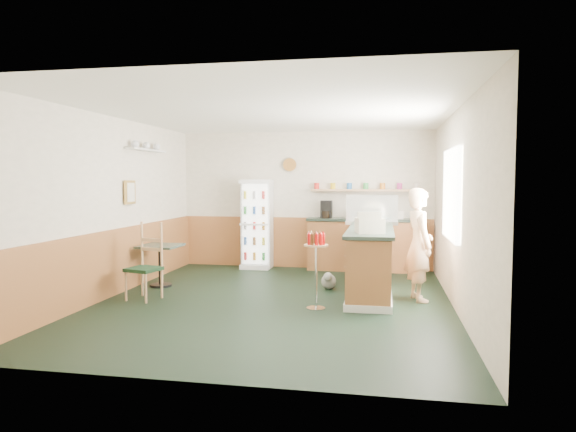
% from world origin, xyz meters
% --- Properties ---
extents(ground, '(6.00, 6.00, 0.00)m').
position_xyz_m(ground, '(0.00, 0.00, 0.00)').
color(ground, black).
rests_on(ground, ground).
extents(room_envelope, '(5.04, 6.02, 2.72)m').
position_xyz_m(room_envelope, '(-0.23, 0.73, 1.52)').
color(room_envelope, silver).
rests_on(room_envelope, ground).
extents(service_counter, '(0.68, 3.01, 1.01)m').
position_xyz_m(service_counter, '(1.35, 1.07, 0.46)').
color(service_counter, '#AA6536').
rests_on(service_counter, ground).
extents(back_counter, '(2.24, 0.42, 1.69)m').
position_xyz_m(back_counter, '(1.19, 2.80, 0.55)').
color(back_counter, '#AA6536').
rests_on(back_counter, ground).
extents(drinks_fridge, '(0.58, 0.52, 1.76)m').
position_xyz_m(drinks_fridge, '(-0.92, 2.74, 0.88)').
color(drinks_fridge, white).
rests_on(drinks_fridge, ground).
extents(display_case, '(0.85, 0.45, 0.48)m').
position_xyz_m(display_case, '(1.35, 1.56, 1.25)').
color(display_case, silver).
rests_on(display_case, service_counter).
extents(cash_register, '(0.43, 0.45, 0.21)m').
position_xyz_m(cash_register, '(1.35, 0.08, 1.11)').
color(cash_register, beige).
rests_on(cash_register, service_counter).
extents(shopkeeper, '(0.53, 0.63, 1.63)m').
position_xyz_m(shopkeeper, '(2.05, 0.47, 0.82)').
color(shopkeeper, tan).
rests_on(shopkeeper, ground).
extents(condiment_stand, '(0.33, 0.33, 1.03)m').
position_xyz_m(condiment_stand, '(0.65, -0.30, 0.71)').
color(condiment_stand, silver).
rests_on(condiment_stand, ground).
extents(newspaper_rack, '(0.09, 0.43, 0.51)m').
position_xyz_m(newspaper_rack, '(0.99, 1.17, 0.48)').
color(newspaper_rack, black).
rests_on(newspaper_rack, ground).
extents(cafe_table, '(0.64, 0.64, 0.68)m').
position_xyz_m(cafe_table, '(-2.05, 0.72, 0.48)').
color(cafe_table, black).
rests_on(cafe_table, ground).
extents(cafe_chair, '(0.50, 0.50, 1.12)m').
position_xyz_m(cafe_chair, '(-1.89, -0.12, 0.59)').
color(cafe_chair, black).
rests_on(cafe_chair, ground).
extents(dog_doorstop, '(0.24, 0.31, 0.29)m').
position_xyz_m(dog_doorstop, '(0.69, 1.00, 0.14)').
color(dog_doorstop, gray).
rests_on(dog_doorstop, ground).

